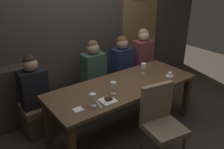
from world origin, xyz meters
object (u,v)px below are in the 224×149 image
at_px(dining_table, 123,90).
at_px(banquette_bench, 97,97).
at_px(wine_glass_near_right, 144,66).
at_px(fork_on_table, 99,105).
at_px(wine_glass_center_front, 113,86).
at_px(dessert_plate, 108,100).
at_px(diner_redhead, 33,83).
at_px(diner_far_end, 122,59).
at_px(espresso_cup, 170,75).
at_px(diner_bearded, 94,65).
at_px(wine_glass_end_right, 93,98).
at_px(chair_near_side, 161,119).
at_px(diner_near_end, 143,52).

distance_m(dining_table, banquette_bench, 0.82).
distance_m(wine_glass_near_right, fork_on_table, 1.16).
distance_m(wine_glass_center_front, dessert_plate, 0.22).
distance_m(diner_redhead, diner_far_end, 1.58).
relative_size(wine_glass_near_right, fork_on_table, 0.96).
relative_size(dining_table, wine_glass_near_right, 13.41).
relative_size(dining_table, espresso_cup, 18.33).
height_order(banquette_bench, fork_on_table, fork_on_table).
relative_size(dining_table, diner_redhead, 2.91).
distance_m(diner_bearded, espresso_cup, 1.21).
bearing_deg(fork_on_table, dessert_plate, 17.05).
relative_size(diner_far_end, wine_glass_end_right, 4.64).
bearing_deg(wine_glass_center_front, diner_far_end, 45.33).
bearing_deg(espresso_cup, diner_redhead, 153.74).
bearing_deg(dessert_plate, espresso_cup, 1.79).
height_order(diner_bearded, dessert_plate, diner_bearded).
bearing_deg(fork_on_table, espresso_cup, 13.46).
distance_m(wine_glass_center_front, fork_on_table, 0.35).
xyz_separation_m(diner_bearded, espresso_cup, (0.78, -0.92, -0.05)).
relative_size(wine_glass_end_right, fork_on_table, 0.96).
height_order(wine_glass_center_front, fork_on_table, wine_glass_center_front).
relative_size(banquette_bench, chair_near_side, 2.55).
bearing_deg(wine_glass_center_front, wine_glass_near_right, 17.90).
bearing_deg(wine_glass_center_front, espresso_cup, -4.13).
distance_m(dining_table, diner_near_end, 1.25).
bearing_deg(wine_glass_end_right, diner_far_end, 37.89).
height_order(chair_near_side, espresso_cup, chair_near_side).
bearing_deg(espresso_cup, wine_glass_center_front, 175.87).
xyz_separation_m(banquette_bench, diner_bearded, (-0.03, 0.03, 0.59)).
distance_m(dining_table, wine_glass_center_front, 0.36).
xyz_separation_m(dining_table, fork_on_table, (-0.58, -0.25, 0.09)).
distance_m(diner_near_end, fork_on_table, 1.87).
distance_m(wine_glass_center_front, wine_glass_near_right, 0.82).
bearing_deg(wine_glass_near_right, fork_on_table, -160.90).
xyz_separation_m(banquette_bench, diner_near_end, (1.02, -0.01, 0.61)).
height_order(dining_table, wine_glass_end_right, wine_glass_end_right).
relative_size(dining_table, diner_far_end, 2.89).
bearing_deg(diner_far_end, wine_glass_center_front, -134.67).
distance_m(banquette_bench, diner_bearded, 0.59).
distance_m(chair_near_side, wine_glass_near_right, 1.03).
xyz_separation_m(dining_table, banquette_bench, (0.00, 0.70, -0.42)).
xyz_separation_m(wine_glass_end_right, fork_on_table, (0.07, -0.02, -0.11)).
relative_size(wine_glass_center_front, dessert_plate, 0.86).
distance_m(diner_near_end, espresso_cup, 0.94).
relative_size(diner_far_end, wine_glass_near_right, 4.64).
height_order(wine_glass_near_right, espresso_cup, wine_glass_near_right).
bearing_deg(diner_far_end, wine_glass_near_right, -93.42).
height_order(banquette_bench, diner_near_end, diner_near_end).
relative_size(chair_near_side, diner_redhead, 1.30).
relative_size(banquette_bench, wine_glass_center_front, 15.24).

